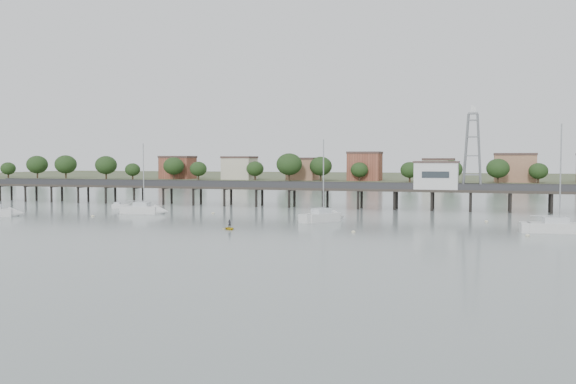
# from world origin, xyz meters

# --- Properties ---
(ground_plane) EXTENTS (500.00, 500.00, 0.00)m
(ground_plane) POSITION_xyz_m (0.00, 0.00, 0.00)
(ground_plane) COLOR slate
(ground_plane) RESTS_ON ground
(pier) EXTENTS (150.00, 5.00, 5.50)m
(pier) POSITION_xyz_m (0.00, 60.00, 3.79)
(pier) COLOR #2D2823
(pier) RESTS_ON ground
(pier_building) EXTENTS (8.40, 5.40, 5.30)m
(pier_building) POSITION_xyz_m (25.00, 60.00, 6.67)
(pier_building) COLOR silver
(pier_building) RESTS_ON ground
(lattice_tower) EXTENTS (3.20, 3.20, 15.50)m
(lattice_tower) POSITION_xyz_m (31.50, 60.00, 11.10)
(lattice_tower) COLOR slate
(lattice_tower) RESTS_ON ground
(sailboat_b) EXTENTS (8.15, 3.13, 13.16)m
(sailboat_b) POSITION_xyz_m (-23.55, 37.72, 0.64)
(sailboat_b) COLOR silver
(sailboat_b) RESTS_ON ground
(sailboat_d) EXTENTS (9.52, 3.66, 15.24)m
(sailboat_d) POSITION_xyz_m (44.15, 27.11, 0.63)
(sailboat_d) COLOR silver
(sailboat_d) RESTS_ON ground
(sailboat_c) EXTENTS (6.41, 8.11, 13.45)m
(sailboat_c) POSITION_xyz_m (10.08, 33.60, 0.64)
(sailboat_c) COLOR silver
(sailboat_c) RESTS_ON ground
(sailboat_a) EXTENTS (7.97, 6.21, 13.18)m
(sailboat_a) POSITION_xyz_m (-44.62, 25.48, 0.64)
(sailboat_a) COLOR silver
(sailboat_a) RESTS_ON ground
(white_tender) EXTENTS (3.63, 2.16, 1.32)m
(white_tender) POSITION_xyz_m (-34.80, 47.07, 0.41)
(white_tender) COLOR silver
(white_tender) RESTS_ON ground
(yellow_dinghy) EXTENTS (1.59, 1.41, 2.32)m
(yellow_dinghy) POSITION_xyz_m (-0.19, 18.21, 0.00)
(yellow_dinghy) COLOR yellow
(yellow_dinghy) RESTS_ON ground
(dinghy_occupant) EXTENTS (0.63, 1.19, 0.27)m
(dinghy_occupant) POSITION_xyz_m (-0.19, 18.21, 0.00)
(dinghy_occupant) COLOR black
(dinghy_occupant) RESTS_ON ground
(mooring_buoys) EXTENTS (68.97, 22.17, 0.39)m
(mooring_buoys) POSITION_xyz_m (9.51, 30.16, 0.08)
(mooring_buoys) COLOR beige
(mooring_buoys) RESTS_ON ground
(far_shore) EXTENTS (500.00, 170.00, 10.40)m
(far_shore) POSITION_xyz_m (0.36, 239.58, 0.95)
(far_shore) COLOR #475133
(far_shore) RESTS_ON ground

